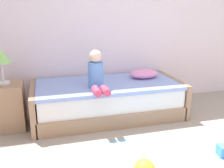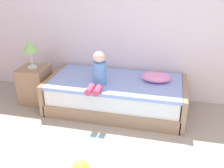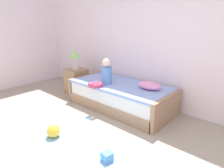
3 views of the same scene
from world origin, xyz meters
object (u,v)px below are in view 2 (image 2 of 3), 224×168
nightstand (35,85)px  pillow (156,77)px  bed (116,95)px  child_figure (98,72)px  table_lamp (30,48)px

nightstand → pillow: (1.95, 0.15, 0.26)m
bed → pillow: 0.68m
nightstand → child_figure: child_figure is taller
pillow → table_lamp: bearing=-175.7°
table_lamp → pillow: bearing=4.3°
bed → nightstand: 1.35m
nightstand → table_lamp: table_lamp is taller
nightstand → child_figure: (1.15, -0.18, 0.40)m
child_figure → bed: bearing=48.4°
nightstand → pillow: 1.97m
pillow → child_figure: bearing=-157.7°
bed → table_lamp: (-1.35, -0.05, 0.69)m
bed → nightstand: (-1.35, -0.05, 0.05)m
table_lamp → pillow: 1.99m
bed → nightstand: bearing=-178.0°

